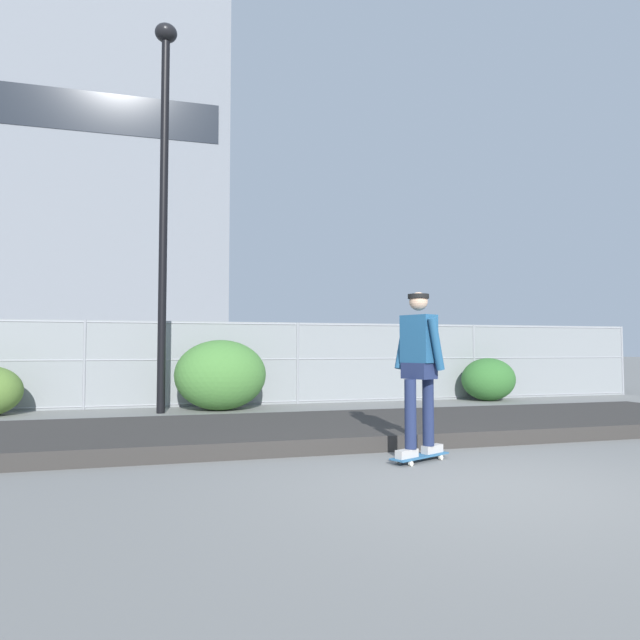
# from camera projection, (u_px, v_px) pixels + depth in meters

# --- Properties ---
(ground_plane) EXTENTS (120.00, 120.00, 0.00)m
(ground_plane) POSITION_uv_depth(u_px,v_px,m) (487.00, 486.00, 5.11)
(ground_plane) COLOR slate
(gravel_berm) EXTENTS (12.13, 2.82, 0.20)m
(gravel_berm) POSITION_uv_depth(u_px,v_px,m) (368.00, 427.00, 8.18)
(gravel_berm) COLOR #33302D
(gravel_berm) RESTS_ON ground_plane
(skateboard) EXTENTS (0.81, 0.52, 0.07)m
(skateboard) POSITION_uv_depth(u_px,v_px,m) (420.00, 456.00, 6.20)
(skateboard) COLOR #2D608C
(skateboard) RESTS_ON ground_plane
(skater) EXTENTS (0.70, 0.62, 1.83)m
(skater) POSITION_uv_depth(u_px,v_px,m) (419.00, 361.00, 6.25)
(skater) COLOR #B2ADA8
(skater) RESTS_ON skateboard
(chain_fence) EXTENTS (18.17, 0.06, 1.85)m
(chain_fence) POSITION_uv_depth(u_px,v_px,m) (298.00, 363.00, 12.65)
(chain_fence) COLOR gray
(chain_fence) RESTS_ON ground_plane
(street_lamp) EXTENTS (0.44, 0.44, 7.79)m
(street_lamp) POSITION_uv_depth(u_px,v_px,m) (164.00, 172.00, 11.00)
(street_lamp) COLOR black
(street_lamp) RESTS_ON ground_plane
(parked_car_near) EXTENTS (4.50, 2.15, 1.66)m
(parked_car_near) POSITION_uv_depth(u_px,v_px,m) (45.00, 366.00, 13.21)
(parked_car_near) COLOR silver
(parked_car_near) RESTS_ON ground_plane
(parked_car_mid) EXTENTS (4.43, 2.01, 1.66)m
(parked_car_mid) POSITION_uv_depth(u_px,v_px,m) (312.00, 364.00, 14.88)
(parked_car_mid) COLOR black
(parked_car_mid) RESTS_ON ground_plane
(parked_car_far) EXTENTS (4.43, 2.01, 1.66)m
(parked_car_far) POSITION_uv_depth(u_px,v_px,m) (510.00, 362.00, 16.59)
(parked_car_far) COLOR #566B4C
(parked_car_far) RESTS_ON ground_plane
(library_building) EXTENTS (18.74, 12.60, 24.97)m
(library_building) POSITION_uv_depth(u_px,v_px,m) (86.00, 188.00, 38.95)
(library_building) COLOR slate
(library_building) RESTS_ON ground_plane
(shrub_center) EXTENTS (1.85, 1.52, 1.43)m
(shrub_center) POSITION_uv_depth(u_px,v_px,m) (221.00, 375.00, 11.31)
(shrub_center) COLOR #477F38
(shrub_center) RESTS_ON ground_plane
(shrub_right) EXTENTS (1.33, 1.08, 1.02)m
(shrub_right) POSITION_uv_depth(u_px,v_px,m) (488.00, 379.00, 13.32)
(shrub_right) COLOR #336B2D
(shrub_right) RESTS_ON ground_plane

